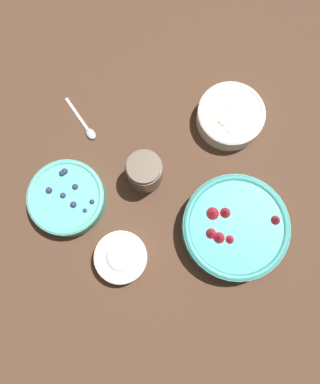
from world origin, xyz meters
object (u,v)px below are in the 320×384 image
at_px(bowl_strawberries, 235,227).
at_px(jar_chocolate, 145,172).
at_px(bowl_blueberries, 67,198).
at_px(bowl_cream, 121,257).
at_px(bowl_bananas, 230,116).

bearing_deg(bowl_strawberries, jar_chocolate, 147.56).
bearing_deg(bowl_strawberries, bowl_blueberries, 169.19).
relative_size(bowl_blueberries, jar_chocolate, 1.85).
bearing_deg(jar_chocolate, bowl_strawberries, -32.44).
relative_size(bowl_strawberries, jar_chocolate, 2.49).
bearing_deg(bowl_cream, bowl_strawberries, 13.99).
distance_m(bowl_blueberries, bowl_cream, 0.19).
xyz_separation_m(bowl_bananas, jar_chocolate, (-0.22, -0.15, 0.01)).
distance_m(bowl_cream, jar_chocolate, 0.21).
xyz_separation_m(bowl_strawberries, bowl_blueberries, (-0.40, 0.08, -0.01)).
relative_size(bowl_bananas, bowl_cream, 1.36).
bearing_deg(bowl_strawberries, bowl_bananas, 89.09).
height_order(bowl_strawberries, bowl_cream, bowl_strawberries).
bearing_deg(bowl_bananas, bowl_blueberries, -153.02).
height_order(bowl_blueberries, bowl_bananas, same).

